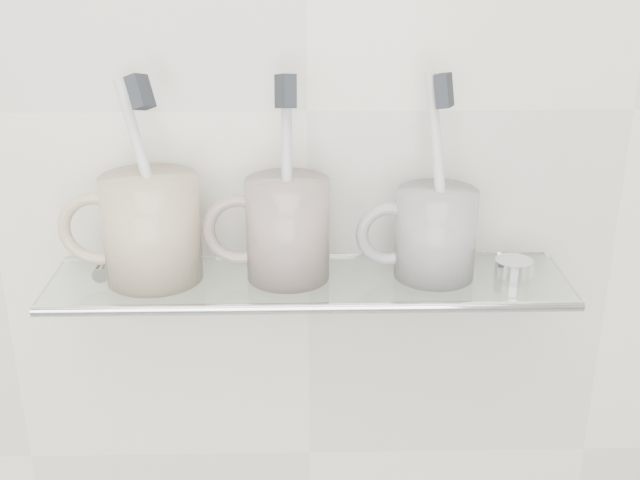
{
  "coord_description": "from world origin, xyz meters",
  "views": [
    {
      "loc": [
        -0.01,
        0.33,
        1.42
      ],
      "look_at": [
        0.01,
        1.04,
        1.14
      ],
      "focal_mm": 45.0,
      "sensor_mm": 36.0,
      "label": 1
    }
  ],
  "objects_px": {
    "mug_center": "(288,229)",
    "shelf_glass": "(309,282)",
    "mug_right": "(436,234)",
    "mug_left": "(152,228)"
  },
  "relations": [
    {
      "from": "mug_center",
      "to": "shelf_glass",
      "type": "bearing_deg",
      "value": -9.37
    },
    {
      "from": "shelf_glass",
      "to": "mug_right",
      "type": "distance_m",
      "value": 0.13
    },
    {
      "from": "shelf_glass",
      "to": "mug_right",
      "type": "xyz_separation_m",
      "value": [
        0.12,
        0.0,
        0.05
      ]
    },
    {
      "from": "mug_left",
      "to": "mug_right",
      "type": "xyz_separation_m",
      "value": [
        0.27,
        0.0,
        -0.01
      ]
    },
    {
      "from": "mug_left",
      "to": "mug_center",
      "type": "height_order",
      "value": "mug_left"
    },
    {
      "from": "mug_left",
      "to": "mug_center",
      "type": "xyz_separation_m",
      "value": [
        0.13,
        0.0,
        -0.0
      ]
    },
    {
      "from": "mug_right",
      "to": "mug_center",
      "type": "bearing_deg",
      "value": 168.41
    },
    {
      "from": "shelf_glass",
      "to": "mug_left",
      "type": "relative_size",
      "value": 4.88
    },
    {
      "from": "shelf_glass",
      "to": "mug_left",
      "type": "height_order",
      "value": "mug_left"
    },
    {
      "from": "mug_center",
      "to": "mug_right",
      "type": "height_order",
      "value": "mug_center"
    }
  ]
}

